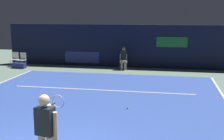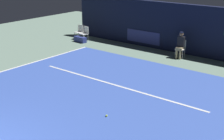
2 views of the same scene
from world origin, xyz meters
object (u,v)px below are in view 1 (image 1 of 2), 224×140
courtside_chair_far (15,58)px  line_judge_on_chair (123,58)px  tennis_player (46,131)px  courtside_chair_near (22,59)px  equipment_bag (19,66)px  tennis_ball (128,108)px

courtside_chair_far → line_judge_on_chair: bearing=2.0°
tennis_player → courtside_chair_near: bearing=119.3°
tennis_player → line_judge_on_chair: 12.11m
tennis_player → equipment_bag: tennis_player is taller
courtside_chair_near → tennis_ball: (7.54, -7.06, -0.46)m
tennis_player → tennis_ball: 4.87m
tennis_player → line_judge_on_chair: (-0.32, 12.10, -0.30)m
courtside_chair_near → tennis_ball: size_ratio=12.94×
tennis_player → line_judge_on_chair: size_ratio=1.31×
tennis_player → tennis_ball: size_ratio=25.44×
tennis_player → equipment_bag: (-6.59, 11.33, -0.83)m
line_judge_on_chair → courtside_chair_near: (-6.25, -0.36, -0.18)m
tennis_player → courtside_chair_near: (-6.57, 11.74, -0.49)m
tennis_player → courtside_chair_near: 13.46m
tennis_ball → equipment_bag: 10.07m
line_judge_on_chair → equipment_bag: 6.33m
tennis_player → courtside_chair_near: tennis_player is taller
courtside_chair_far → equipment_bag: bearing=-43.8°
line_judge_on_chair → tennis_player: bearing=-88.5°
courtside_chair_near → equipment_bag: 0.53m
courtside_chair_far → equipment_bag: courtside_chair_far is taller
line_judge_on_chair → equipment_bag: size_ratio=1.57×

